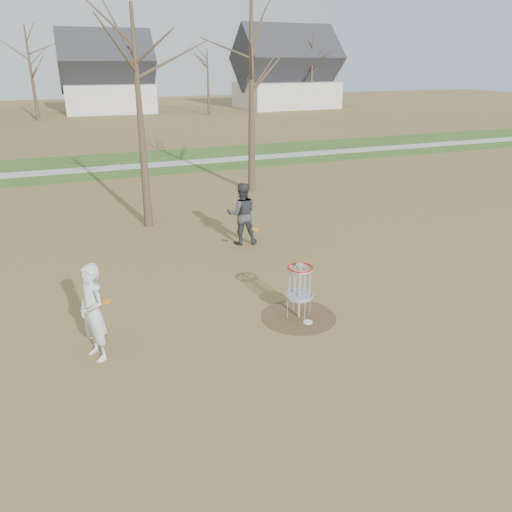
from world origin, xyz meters
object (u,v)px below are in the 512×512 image
Objects in this scene: player_standing at (93,313)px; player_throwing at (242,214)px; disc_grounded at (308,322)px; disc_golf_basket at (300,282)px.

player_throwing reaches higher than player_standing.
disc_grounded is at bearing 97.42° from player_throwing.
disc_grounded is (-0.48, -5.71, -1.01)m from player_throwing.
player_standing is 4.62m from disc_golf_basket.
player_standing is 9.34× the size of disc_grounded.
player_standing is 4.81m from disc_grounded.
player_standing is at bearing 179.98° from disc_golf_basket.
disc_golf_basket is (-0.07, 0.34, 0.89)m from disc_grounded.
player_throwing is 1.53× the size of disc_golf_basket.
player_throwing reaches higher than disc_golf_basket.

